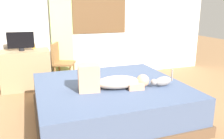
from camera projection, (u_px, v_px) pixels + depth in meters
name	position (u px, v px, depth m)	size (l,w,h in m)	color
ground_plane	(111.00, 124.00, 3.19)	(16.00, 16.00, 0.00)	olive
back_wall_with_window	(75.00, 11.00, 4.94)	(6.40, 0.14, 2.90)	silver
bed	(110.00, 101.00, 3.32)	(2.04, 1.90, 0.50)	brown
person_lying	(111.00, 81.00, 3.03)	(0.94, 0.38, 0.34)	#CCB299
cat	(162.00, 81.00, 3.16)	(0.36, 0.14, 0.21)	gray
desk	(26.00, 70.00, 4.51)	(0.90, 0.56, 0.74)	#997A56
tv_monitor	(21.00, 41.00, 4.35)	(0.48, 0.10, 0.35)	black
cup	(34.00, 46.00, 4.63)	(0.07, 0.07, 0.08)	gold
chair_by_desk	(61.00, 61.00, 4.61)	(0.50, 0.50, 0.86)	brown
curtain_left	(61.00, 21.00, 4.78)	(0.44, 0.06, 2.53)	#ADCC75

